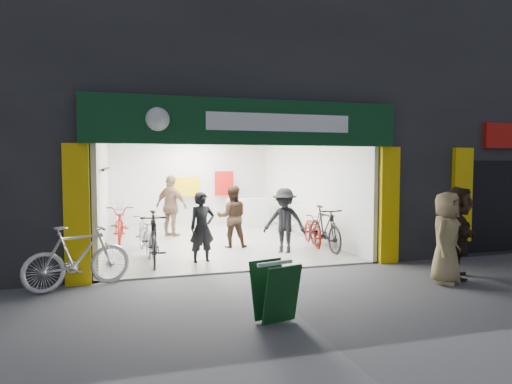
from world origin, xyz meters
name	(u,v)px	position (x,y,z in m)	size (l,w,h in m)	color
ground	(248,272)	(0.00, 0.00, 0.00)	(60.00, 60.00, 0.00)	#56565B
building	(233,96)	(0.91, 4.99, 4.31)	(17.00, 10.27, 8.00)	#232326
bike_left_front	(145,233)	(-1.91, 2.57, 0.51)	(0.68, 1.94, 1.02)	#A4A5A9
bike_left_midfront	(154,238)	(-1.80, 1.27, 0.59)	(0.56, 1.97, 1.18)	black
bike_left_midback	(120,224)	(-2.50, 4.52, 0.53)	(0.70, 2.02, 1.06)	maroon
bike_left_back	(120,215)	(-2.50, 6.83, 0.53)	(0.50, 1.76, 1.06)	silver
bike_right_front	(325,229)	(2.50, 1.66, 0.57)	(0.54, 1.91, 1.15)	black
bike_right_mid	(313,229)	(2.50, 2.41, 0.45)	(0.60, 1.73, 0.91)	maroon
bike_right_back	(285,217)	(2.50, 4.62, 0.55)	(0.52, 1.83, 1.10)	silver
parked_bike	(78,257)	(-3.23, -0.30, 0.57)	(0.54, 1.90, 1.14)	silver
customer_a	(202,228)	(-0.75, 1.09, 0.80)	(0.58, 0.38, 1.60)	black
customer_b	(232,217)	(0.32, 2.69, 0.83)	(0.81, 0.63, 1.66)	#372519
customer_c	(284,221)	(1.37, 1.57, 0.81)	(1.05, 0.61, 1.63)	black
customer_d	(171,206)	(-1.03, 4.90, 0.94)	(1.11, 0.46, 1.89)	#89674F
pedestrian_near	(446,238)	(3.30, -1.87, 0.85)	(0.84, 0.54, 1.71)	#998559
pedestrian_far	(458,232)	(3.81, -1.57, 0.89)	(1.66, 0.53, 1.79)	#352418
sandwich_board	(275,290)	(-0.43, -2.95, 0.46)	(0.66, 0.67, 0.84)	#0E3A16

